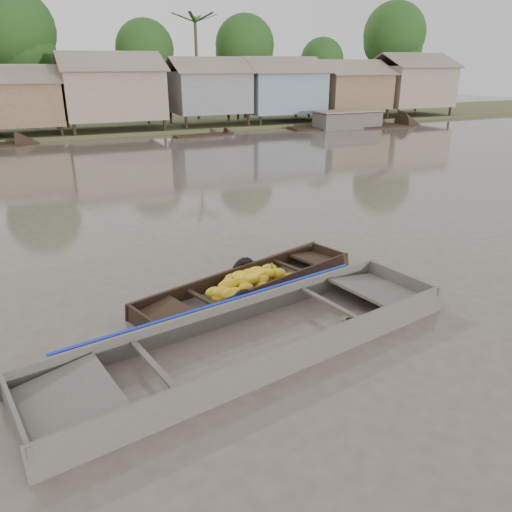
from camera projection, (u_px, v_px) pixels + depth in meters
name	position (u px, v px, depth m)	size (l,w,h in m)	color
ground	(250.00, 327.00, 9.39)	(120.00, 120.00, 0.00)	#51493E
riverbank	(114.00, 86.00, 36.52)	(120.00, 12.47, 10.22)	#384723
banana_boat	(247.00, 286.00, 10.75)	(5.47, 2.84, 0.75)	black
viewer_boat	(254.00, 344.00, 8.70)	(8.05, 3.46, 0.63)	#49423D
distant_boats	(273.00, 130.00, 35.06)	(48.45, 15.63, 1.38)	black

